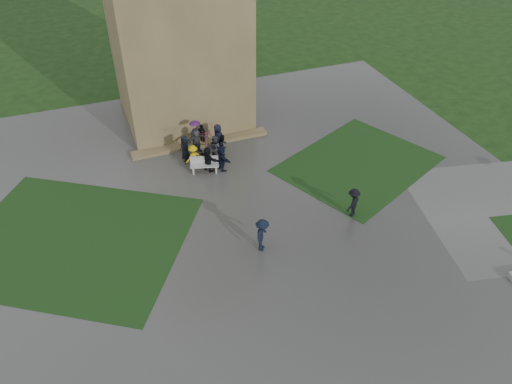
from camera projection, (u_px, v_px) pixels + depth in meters
name	position (u px, v px, depth m)	size (l,w,h in m)	color
ground	(258.00, 251.00, 24.70)	(120.00, 120.00, 0.00)	black
plaza	(245.00, 226.00, 26.18)	(34.00, 34.00, 0.02)	#383836
lawn_inset_left	(74.00, 240.00, 25.30)	(11.00, 9.00, 0.01)	black
lawn_inset_right	(358.00, 164.00, 30.77)	(9.00, 7.00, 0.01)	black
tower_plinth	(201.00, 143.00, 32.51)	(9.00, 0.80, 0.22)	brown
bench	(205.00, 164.00, 29.84)	(1.78, 0.98, 0.99)	#B2B2AD
visitor_cluster	(205.00, 145.00, 30.36)	(3.10, 4.54, 2.66)	black
pedestrian_mid	(262.00, 235.00, 24.27)	(1.18, 0.61, 1.83)	black
pedestrian_near	(353.00, 203.00, 26.37)	(1.10, 0.57, 1.70)	black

